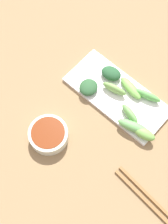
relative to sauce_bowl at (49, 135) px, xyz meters
name	(u,v)px	position (x,y,z in m)	size (l,w,h in m)	color
tabletop	(94,108)	(0.16, -0.03, -0.03)	(2.10, 2.10, 0.02)	#8C704C
sauce_bowl	(49,135)	(0.00, 0.00, 0.00)	(0.11, 0.11, 0.04)	silver
serving_plate	(117,95)	(0.24, -0.06, -0.02)	(0.15, 0.32, 0.01)	white
broccoli_leafy_0	(111,73)	(0.27, 0.00, 0.01)	(0.05, 0.06, 0.03)	#25542F
broccoli_stalk_1	(147,95)	(0.29, -0.13, 0.00)	(0.02, 0.09, 0.03)	#5EB254
broccoli_stalk_2	(114,89)	(0.24, -0.05, 0.01)	(0.02, 0.08, 0.03)	#76AA53
broccoli_stalk_3	(131,88)	(0.27, -0.08, 0.00)	(0.03, 0.09, 0.02)	#77BB52
broccoli_stalk_4	(134,127)	(0.18, -0.17, 0.00)	(0.03, 0.10, 0.03)	#65A95A
broccoli_stalk_5	(144,134)	(0.18, -0.20, 0.00)	(0.03, 0.07, 0.03)	#74B050
broccoli_leafy_6	(89,87)	(0.19, 0.02, 0.00)	(0.06, 0.06, 0.03)	#2C5831
broccoli_stalk_7	(130,114)	(0.20, -0.13, 0.00)	(0.02, 0.07, 0.03)	#6AA955
chopsticks	(149,200)	(0.05, -0.32, -0.02)	(0.04, 0.23, 0.01)	olive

